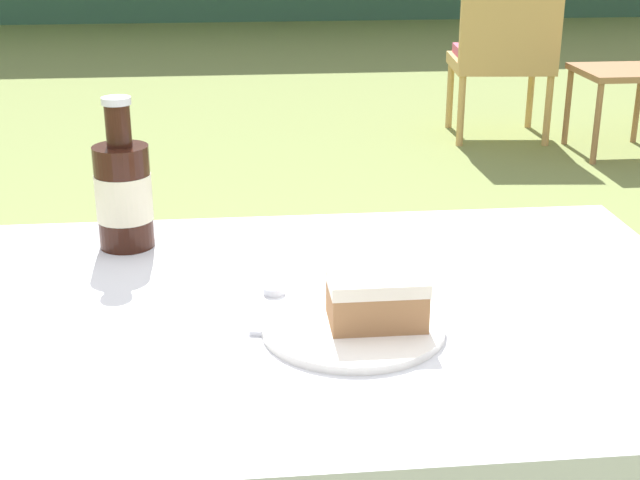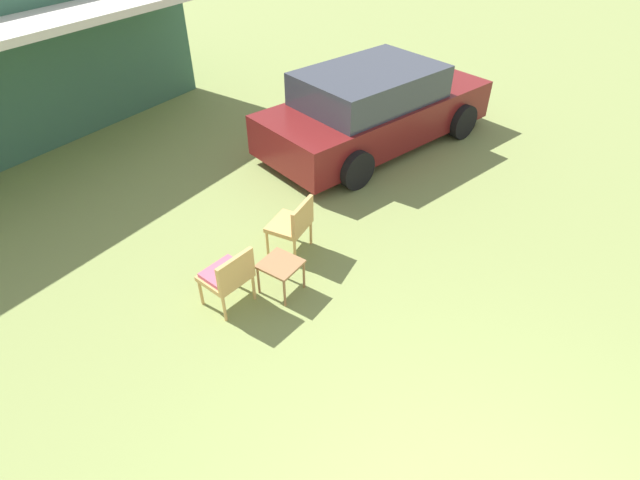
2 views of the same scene
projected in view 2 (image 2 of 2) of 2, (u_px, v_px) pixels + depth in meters
name	position (u px, v px, depth m)	size (l,w,h in m)	color
parked_car	(375.00, 108.00, 8.62)	(4.58, 2.77, 1.37)	maroon
wicker_chair_cushioned	(228.00, 274.00, 5.55)	(0.55, 0.51, 0.77)	tan
wicker_chair_plain	(294.00, 223.00, 6.33)	(0.57, 0.53, 0.77)	tan
garden_side_table	(281.00, 267.00, 5.78)	(0.43, 0.44, 0.42)	#996B42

